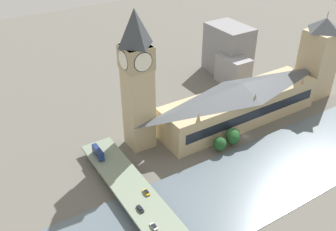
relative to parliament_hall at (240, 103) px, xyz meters
The scene contains 15 objects.
ground_plane 21.23m from the parliament_hall, 152.06° to the left, with size 600.00×600.00×0.00m, color #605E56.
river_water 47.73m from the parliament_hall, behind, with size 48.58×360.00×0.30m, color slate.
parliament_hall is the anchor object (origin of this frame).
clock_tower 69.55m from the parliament_hall, 80.16° to the left, with size 14.52×14.52×76.29m.
victoria_tower 66.79m from the parliament_hall, 89.95° to the right, with size 18.59×18.59×57.17m.
road_bridge 97.21m from the parliament_hall, 117.94° to the left, with size 129.16×16.50×5.14m.
double_decker_bus_lead 89.60m from the parliament_hall, 85.88° to the left, with size 10.39×2.64×5.07m.
car_northbound_lead 96.56m from the parliament_hall, 112.81° to the left, with size 4.41×1.80×1.36m.
car_northbound_mid 101.43m from the parliament_hall, 118.83° to the left, with size 3.97×1.85×1.28m.
car_southbound_mid 87.22m from the parliament_hall, 110.18° to the left, with size 4.33×1.81×1.45m.
city_block_west 50.80m from the parliament_hall, 35.92° to the right, with size 23.49×15.25×20.20m.
city_block_center 70.34m from the parliament_hall, 33.50° to the right, with size 33.45×23.16×36.23m.
tree_embankment_near 35.66m from the parliament_hall, 121.38° to the left, with size 7.33×7.33×8.79m.
tree_embankment_mid 28.42m from the parliament_hall, 131.34° to the left, with size 7.46×7.46×9.49m.
tree_embankment_far 26.69m from the parliament_hall, 130.73° to the left, with size 8.03×8.03×10.55m.
Camera 1 is at (-125.55, 131.53, 124.88)m, focal length 40.00 mm.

